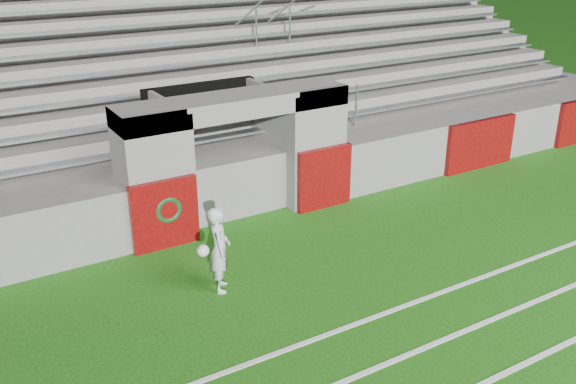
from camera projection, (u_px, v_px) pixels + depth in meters
ground at (333, 290)px, 10.75m from camera, size 90.00×90.00×0.00m
stadium_structure at (157, 101)px, 16.47m from camera, size 26.00×8.48×5.42m
goalkeeper_with_ball at (219, 249)px, 10.50m from camera, size 0.70×0.64×1.50m
hose_coil at (168, 208)px, 11.93m from camera, size 0.53×0.15×0.56m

